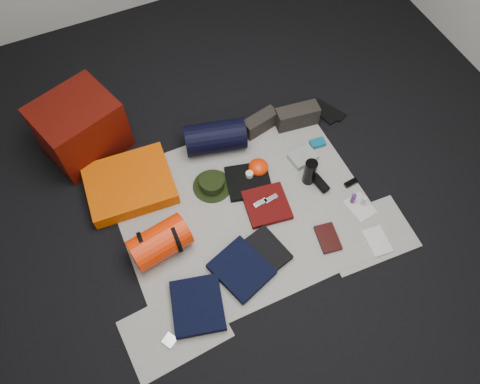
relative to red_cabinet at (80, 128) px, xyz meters
name	(u,v)px	position (x,y,z in m)	size (l,w,h in m)	color
floor	(244,210)	(0.80, -0.94, -0.23)	(4.50, 4.50, 0.02)	black
newspaper_mat	(244,209)	(0.80, -0.94, -0.21)	(1.60, 1.30, 0.01)	#B8B5A9
newspaper_sheet_front_left	(175,329)	(0.10, -1.49, -0.21)	(0.58, 0.40, 0.00)	#B8B5A9
newspaper_sheet_front_right	(367,234)	(1.45, -1.44, -0.21)	(0.58, 0.40, 0.00)	#B8B5A9
red_cabinet	(80,128)	(0.00, 0.00, 0.00)	(0.52, 0.43, 0.43)	#4F0C05
sleeping_pad	(130,184)	(0.17, -0.47, -0.16)	(0.57, 0.46, 0.10)	#E35302
stuff_sack	(160,242)	(0.21, -0.99, -0.10)	(0.22, 0.22, 0.37)	#F12B04
sack_strap_left	(144,249)	(0.11, -0.99, -0.10)	(0.22, 0.22, 0.03)	black
sack_strap_right	(175,236)	(0.31, -0.99, -0.10)	(0.22, 0.22, 0.03)	black
navy_duffel	(215,137)	(0.83, -0.39, -0.10)	(0.22, 0.22, 0.42)	black
boonie_brim	(212,186)	(0.68, -0.69, -0.21)	(0.27, 0.27, 0.01)	black
boonie_crown	(212,183)	(0.68, -0.69, -0.16)	(0.17, 0.17, 0.07)	black
hiking_boot_left	(260,123)	(1.19, -0.37, -0.14)	(0.27, 0.10, 0.13)	#292520
hiking_boot_right	(297,116)	(1.46, -0.44, -0.13)	(0.31, 0.12, 0.16)	#292520
flip_flop_left	(323,111)	(1.70, -0.43, -0.21)	(0.10, 0.26, 0.01)	black
flip_flop_right	(329,111)	(1.75, -0.44, -0.21)	(0.09, 0.25, 0.01)	black
trousers_navy_a	(198,306)	(0.28, -1.43, -0.18)	(0.30, 0.34, 0.05)	black
trousers_navy_b	(241,269)	(0.61, -1.33, -0.18)	(0.29, 0.33, 0.05)	black
trousers_charcoal	(264,253)	(0.78, -1.28, -0.19)	(0.25, 0.28, 0.04)	black
black_tshirt	(249,181)	(0.92, -0.76, -0.19)	(0.30, 0.28, 0.03)	black
red_shirt	(267,205)	(0.95, -0.98, -0.19)	(0.28, 0.28, 0.04)	#500908
orange_stuff_sack	(258,167)	(1.02, -0.70, -0.16)	(0.14, 0.14, 0.09)	#F12B04
first_aid_pouch	(303,157)	(1.35, -0.74, -0.19)	(0.18, 0.14, 0.05)	gray
water_bottle	(310,172)	(1.30, -0.92, -0.10)	(0.08, 0.08, 0.21)	black
speaker	(319,182)	(1.35, -0.98, -0.18)	(0.06, 0.06, 0.16)	black
compact_camera	(303,153)	(1.37, -0.71, -0.19)	(0.10, 0.06, 0.04)	#AFAFB4
cyan_case	(317,143)	(1.51, -0.68, -0.19)	(0.11, 0.07, 0.03)	#0D5D82
toiletry_purple	(353,199)	(1.49, -1.19, -0.16)	(0.03, 0.03, 0.09)	#4A2068
toiletry_clear	(363,201)	(1.54, -1.23, -0.17)	(0.03, 0.03, 0.08)	#B9BEB9
paperback_book	(328,238)	(1.20, -1.36, -0.20)	(0.13, 0.19, 0.03)	black
map_booklet	(377,241)	(1.48, -1.51, -0.20)	(0.13, 0.19, 0.01)	beige
map_printout	(360,207)	(1.52, -1.25, -0.21)	(0.15, 0.19, 0.01)	beige
sunglasses	(351,183)	(1.55, -1.07, -0.20)	(0.09, 0.04, 0.02)	black
key_cluster	(170,340)	(0.05, -1.54, -0.20)	(0.07, 0.07, 0.01)	#AFAFB4
tape_roll	(249,174)	(0.94, -0.73, -0.16)	(0.05, 0.05, 0.04)	silver
energy_bar_a	(260,203)	(0.91, -0.96, -0.17)	(0.10, 0.04, 0.01)	#AFAFB4
energy_bar_b	(271,199)	(0.99, -0.96, -0.17)	(0.10, 0.04, 0.01)	#AFAFB4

